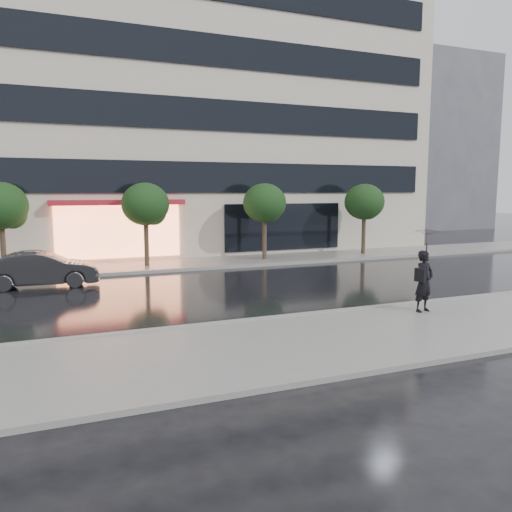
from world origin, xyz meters
TOP-DOWN VIEW (x-y plane):
  - ground at (0.00, 0.00)m, footprint 120.00×120.00m
  - sidewalk_near at (0.00, -3.25)m, footprint 60.00×4.50m
  - sidewalk_far at (0.00, 10.25)m, footprint 60.00×3.50m
  - curb_near at (0.00, -1.00)m, footprint 60.00×0.25m
  - curb_far at (0.00, 8.50)m, footprint 60.00×0.25m
  - office_building at (-0.00, 17.97)m, footprint 30.00×12.76m
  - bg_building_right at (26.00, 28.00)m, footprint 12.00×12.00m
  - tree_far_west at (-8.94, 10.03)m, footprint 2.20×2.20m
  - tree_mid_west at (-2.94, 10.03)m, footprint 2.20×2.20m
  - tree_mid_east at (3.06, 10.03)m, footprint 2.20×2.20m
  - tree_far_east at (9.06, 10.03)m, footprint 2.20×2.20m
  - parked_car at (-7.47, 6.87)m, footprint 4.20×1.72m
  - pedestrian_with_umbrella at (2.94, -2.03)m, footprint 1.08×1.09m

SIDE VIEW (x-z plane):
  - ground at x=0.00m, z-range 0.00..0.00m
  - sidewalk_near at x=0.00m, z-range 0.00..0.12m
  - sidewalk_far at x=0.00m, z-range 0.00..0.12m
  - curb_near at x=0.00m, z-range 0.00..0.14m
  - curb_far at x=0.00m, z-range 0.00..0.14m
  - parked_car at x=-7.47m, z-range 0.00..1.35m
  - pedestrian_with_umbrella at x=2.94m, z-range 0.44..2.88m
  - tree_far_west at x=-8.94m, z-range 0.93..4.92m
  - tree_mid_west at x=-2.94m, z-range 0.93..4.92m
  - tree_mid_east at x=3.06m, z-range 0.93..4.92m
  - tree_far_east at x=9.06m, z-range 0.93..4.92m
  - bg_building_right at x=26.00m, z-range 0.00..16.00m
  - office_building at x=0.00m, z-range 0.00..18.00m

